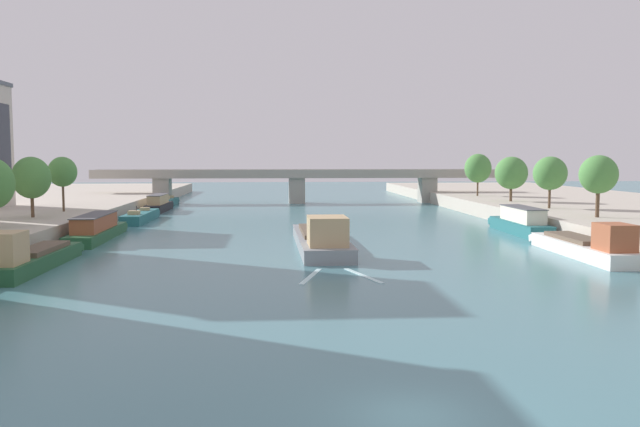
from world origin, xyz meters
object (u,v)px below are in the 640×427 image
(moored_boat_right_lone, at_px, (520,222))
(tree_right_second, at_px, (478,168))
(bridge_far, at_px, (297,181))
(moored_boat_left_midway, at_px, (31,257))
(tree_right_midway, at_px, (511,173))
(moored_boat_left_lone, at_px, (169,202))
(tree_left_nearest, at_px, (31,178))
(moored_boat_left_far, at_px, (141,216))
(tree_left_by_lamp, at_px, (62,172))
(tree_right_distant, at_px, (550,173))
(barge_midriver, at_px, (321,238))
(tree_right_third, at_px, (599,175))
(moored_boat_right_gap_after, at_px, (587,246))
(moored_boat_left_second, at_px, (159,204))
(moored_boat_left_downstream, at_px, (97,229))

(moored_boat_right_lone, relative_size, tree_right_second, 2.02)
(bridge_far, bearing_deg, moored_boat_left_midway, -107.45)
(tree_right_midway, xyz_separation_m, tree_right_second, (-0.53, 13.37, 0.46))
(moored_boat_left_lone, height_order, tree_left_nearest, tree_left_nearest)
(moored_boat_left_far, bearing_deg, tree_left_by_lamp, -132.15)
(moored_boat_left_far, distance_m, tree_right_second, 53.60)
(moored_boat_left_midway, distance_m, bridge_far, 72.27)
(tree_right_distant, relative_size, bridge_far, 0.09)
(barge_midriver, relative_size, tree_right_distant, 3.27)
(moored_boat_left_midway, bearing_deg, moored_boat_left_far, 89.13)
(tree_right_third, bearing_deg, bridge_far, 119.32)
(tree_right_third, xyz_separation_m, bridge_far, (-29.08, 51.78, -2.43))
(moored_boat_left_midway, xyz_separation_m, moored_boat_left_far, (0.56, 36.46, -0.32))
(bridge_far, bearing_deg, barge_midriver, -90.06)
(moored_boat_left_lone, relative_size, tree_right_midway, 1.59)
(moored_boat_left_midway, distance_m, tree_right_third, 53.82)
(moored_boat_left_far, xyz_separation_m, bridge_far, (21.10, 32.42, 3.30))
(tree_left_nearest, relative_size, tree_left_by_lamp, 1.00)
(barge_midriver, xyz_separation_m, tree_right_second, (28.76, 46.21, 5.41))
(barge_midriver, height_order, moored_boat_right_lone, barge_midriver)
(moored_boat_left_midway, height_order, moored_boat_right_gap_after, moored_boat_left_midway)
(moored_boat_left_far, relative_size, moored_boat_left_second, 1.06)
(moored_boat_left_downstream, bearing_deg, bridge_far, 67.03)
(tree_left_nearest, xyz_separation_m, tree_right_third, (58.11, -4.20, 0.32))
(barge_midriver, relative_size, moored_boat_left_second, 1.58)
(tree_left_by_lamp, height_order, tree_right_midway, tree_right_midway)
(moored_boat_left_midway, bearing_deg, moored_boat_right_lone, 24.48)
(tree_left_nearest, distance_m, tree_right_distant, 58.82)
(moored_boat_right_gap_after, xyz_separation_m, tree_right_midway, (8.11, 38.91, 5.00))
(tree_right_distant, distance_m, tree_right_midway, 12.83)
(moored_boat_left_downstream, xyz_separation_m, tree_left_nearest, (-7.34, 3.57, 4.96))
(moored_boat_left_midway, bearing_deg, tree_left_nearest, 109.09)
(moored_boat_left_downstream, relative_size, tree_left_by_lamp, 2.56)
(tree_right_midway, bearing_deg, moored_boat_left_downstream, -154.45)
(barge_midriver, bearing_deg, moored_boat_left_lone, 111.40)
(tree_right_midway, bearing_deg, tree_right_third, -90.32)
(moored_boat_left_lone, bearing_deg, moored_boat_left_midway, -89.80)
(moored_boat_right_gap_after, distance_m, tree_right_third, 16.94)
(moored_boat_left_downstream, relative_size, moored_boat_left_second, 1.23)
(moored_boat_left_midway, distance_m, tree_right_second, 75.09)
(moored_boat_left_midway, distance_m, tree_right_distant, 58.95)
(tree_left_nearest, bearing_deg, moored_boat_left_lone, 80.69)
(moored_boat_left_downstream, distance_m, tree_left_nearest, 9.55)
(moored_boat_left_lone, height_order, moored_boat_right_gap_after, moored_boat_right_gap_after)
(tree_left_nearest, relative_size, tree_right_distant, 0.99)
(moored_boat_right_lone, relative_size, bridge_far, 0.19)
(moored_boat_right_gap_after, bearing_deg, tree_right_distant, 72.66)
(tree_right_second, bearing_deg, moored_boat_right_lone, -100.56)
(bridge_far, bearing_deg, moored_boat_left_downstream, -112.97)
(tree_right_third, height_order, bridge_far, tree_right_third)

